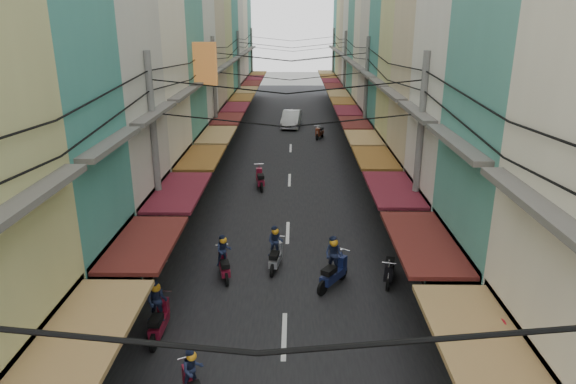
# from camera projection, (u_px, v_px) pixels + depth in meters

# --- Properties ---
(ground) EXTENTS (160.00, 160.00, 0.00)m
(ground) POSITION_uv_depth(u_px,v_px,m) (285.00, 302.00, 17.64)
(ground) COLOR slate
(ground) RESTS_ON ground
(road) EXTENTS (10.00, 80.00, 0.02)m
(road) POSITION_uv_depth(u_px,v_px,m) (290.00, 155.00, 36.58)
(road) COLOR black
(road) RESTS_ON ground
(sidewalk_left) EXTENTS (3.00, 80.00, 0.06)m
(sidewalk_left) POSITION_uv_depth(u_px,v_px,m) (200.00, 154.00, 36.65)
(sidewalk_left) COLOR slate
(sidewalk_left) RESTS_ON ground
(sidewalk_right) EXTENTS (3.00, 80.00, 0.06)m
(sidewalk_right) POSITION_uv_depth(u_px,v_px,m) (382.00, 155.00, 36.49)
(sidewalk_right) COLOR slate
(sidewalk_right) RESTS_ON ground
(building_row_left) EXTENTS (7.80, 67.67, 23.70)m
(building_row_left) POSITION_uv_depth(u_px,v_px,m) (156.00, 9.00, 30.28)
(building_row_left) COLOR silver
(building_row_left) RESTS_ON ground
(building_row_right) EXTENTS (7.80, 68.98, 22.59)m
(building_row_right) POSITION_uv_depth(u_px,v_px,m) (425.00, 16.00, 30.09)
(building_row_right) COLOR teal
(building_row_right) RESTS_ON ground
(utility_poles) EXTENTS (10.20, 66.13, 8.20)m
(utility_poles) POSITION_uv_depth(u_px,v_px,m) (290.00, 67.00, 29.74)
(utility_poles) COLOR slate
(utility_poles) RESTS_ON ground
(white_car) EXTENTS (5.25, 2.46, 1.80)m
(white_car) POSITION_uv_depth(u_px,v_px,m) (291.00, 127.00, 46.08)
(white_car) COLOR silver
(white_car) RESTS_ON ground
(bicycle) EXTENTS (1.88, 1.10, 1.21)m
(bicycle) POSITION_uv_depth(u_px,v_px,m) (438.00, 270.00, 19.88)
(bicycle) COLOR black
(bicycle) RESTS_ON ground
(moving_scooters) EXTENTS (8.04, 32.13, 1.96)m
(moving_scooters) POSITION_uv_depth(u_px,v_px,m) (270.00, 248.00, 20.51)
(moving_scooters) COLOR black
(moving_scooters) RESTS_ON ground
(pedestrians) EXTENTS (12.94, 21.06, 2.23)m
(pedestrians) POSITION_uv_depth(u_px,v_px,m) (175.00, 256.00, 18.64)
(pedestrians) COLOR #29212C
(pedestrians) RESTS_ON ground
(market_umbrella) EXTENTS (2.54, 2.54, 2.68)m
(market_umbrella) POSITION_uv_depth(u_px,v_px,m) (569.00, 365.00, 10.77)
(market_umbrella) COLOR #B2B2B7
(market_umbrella) RESTS_ON ground
(traffic_sign) EXTENTS (0.10, 0.68, 3.08)m
(traffic_sign) POSITION_uv_depth(u_px,v_px,m) (499.00, 353.00, 11.30)
(traffic_sign) COLOR slate
(traffic_sign) RESTS_ON ground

